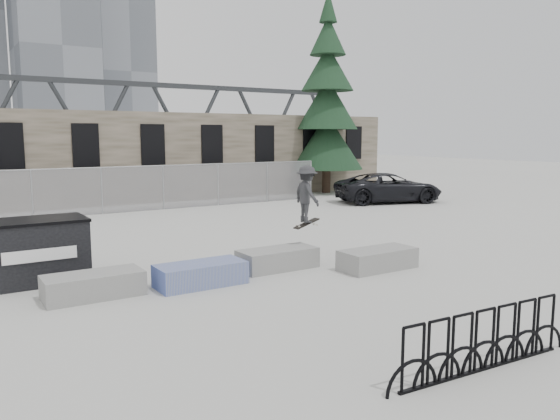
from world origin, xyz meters
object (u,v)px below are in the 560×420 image
object	(u,v)px
planter_center_right	(278,258)
dumpster	(35,251)
planter_far_left	(94,284)
spruce_tree	(327,108)
skateboarder	(307,194)
planter_center_left	(201,273)
bike_rack	(484,341)
suv	(389,188)
planter_offset	(378,258)

from	to	relation	value
planter_center_right	dumpster	world-z (taller)	dumpster
planter_far_left	spruce_tree	distance (m)	22.51
spruce_tree	skateboarder	size ratio (longest dim) A/B	6.99
planter_center_left	bike_rack	distance (m)	6.52
bike_rack	spruce_tree	xyz separation A→B (m)	(13.03, 20.84, 4.49)
spruce_tree	suv	world-z (taller)	spruce_tree
planter_center_left	planter_center_right	size ratio (longest dim) A/B	1.00
planter_offset	spruce_tree	world-z (taller)	spruce_tree
planter_center_right	dumpster	size ratio (longest dim) A/B	0.89
planter_offset	bike_rack	distance (m)	6.03
planter_center_left	planter_offset	distance (m)	4.52
planter_far_left	planter_center_left	size ratio (longest dim) A/B	1.00
planter_center_left	suv	world-z (taller)	suv
bike_rack	planter_center_left	bearing A→B (deg)	103.96
planter_offset	bike_rack	size ratio (longest dim) A/B	0.56
dumpster	bike_rack	xyz separation A→B (m)	(4.65, -8.57, -0.31)
planter_far_left	planter_offset	size ratio (longest dim) A/B	1.00
planter_center_left	dumpster	size ratio (longest dim) A/B	0.89
planter_far_left	skateboarder	size ratio (longest dim) A/B	1.22
skateboarder	dumpster	bearing A→B (deg)	77.84
dumpster	suv	world-z (taller)	suv
dumpster	skateboarder	bearing A→B (deg)	-14.64
bike_rack	suv	world-z (taller)	suv
dumpster	spruce_tree	world-z (taller)	spruce_tree
planter_center_right	planter_offset	world-z (taller)	same
bike_rack	spruce_tree	world-z (taller)	spruce_tree
planter_offset	skateboarder	bearing A→B (deg)	123.73
dumpster	bike_rack	distance (m)	9.76
planter_center_right	spruce_tree	distance (m)	19.32
bike_rack	spruce_tree	bearing A→B (deg)	57.99
planter_center_left	suv	bearing A→B (deg)	32.23
planter_center_right	skateboarder	bearing A→B (deg)	11.76
dumpster	skateboarder	xyz separation A→B (m)	(6.42, -1.65, 1.08)
planter_center_right	skateboarder	xyz separation A→B (m)	(1.05, 0.22, 1.54)
planter_center_left	skateboarder	size ratio (longest dim) A/B	1.22
bike_rack	suv	xyz separation A→B (m)	(12.82, 15.39, 0.30)
planter_far_left	planter_offset	world-z (taller)	same
dumpster	planter_center_left	bearing A→B (deg)	-36.33
planter_center_left	dumpster	distance (m)	3.84
planter_center_left	planter_center_right	distance (m)	2.32
planter_offset	dumpster	world-z (taller)	dumpster
bike_rack	spruce_tree	size ratio (longest dim) A/B	0.31
planter_center_right	suv	world-z (taller)	suv
planter_far_left	dumpster	world-z (taller)	dumpster
spruce_tree	suv	size ratio (longest dim) A/B	2.16
skateboarder	planter_center_left	bearing A→B (deg)	102.42
dumpster	skateboarder	size ratio (longest dim) A/B	1.36
planter_center_left	planter_offset	bearing A→B (deg)	-12.87
planter_center_right	bike_rack	world-z (taller)	bike_rack
spruce_tree	skateboarder	bearing A→B (deg)	-128.97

